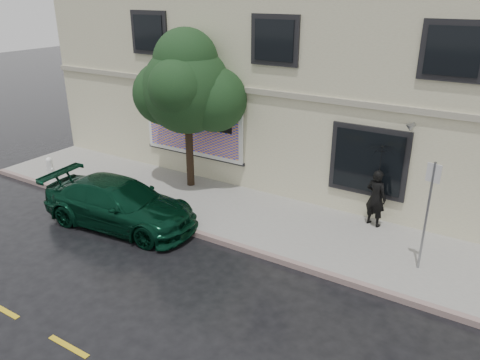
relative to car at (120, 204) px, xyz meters
The scene contains 12 objects.
ground 3.10m from the car, 16.48° to the right, with size 90.00×90.00×0.00m, color black.
sidewalk 3.81m from the car, 39.52° to the left, with size 20.00×3.50×0.15m, color #9D9C95.
curb 3.04m from the car, 12.49° to the left, with size 20.00×0.18×0.16m, color gray.
road_marking 5.28m from the car, 56.36° to the right, with size 19.00×0.12×0.01m, color gold.
building 9.08m from the car, 70.38° to the left, with size 20.00×8.12×7.00m.
billboard 4.29m from the car, 94.23° to the left, with size 4.30×0.16×2.20m.
car is the anchor object (origin of this frame).
pedestrian 7.53m from the car, 29.81° to the left, with size 0.63×0.41×1.73m, color black.
umbrella 7.69m from the car, 29.81° to the left, with size 1.07×1.07×0.79m, color black.
street_tree 4.39m from the car, 88.75° to the left, with size 2.96×2.96×4.90m.
fire_hydrant 4.71m from the car, 167.13° to the left, with size 0.35×0.32×0.84m.
sign_pole 8.53m from the car, 14.04° to the left, with size 0.34×0.11×2.81m.
Camera 1 is at (6.81, -7.95, 6.61)m, focal length 35.00 mm.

